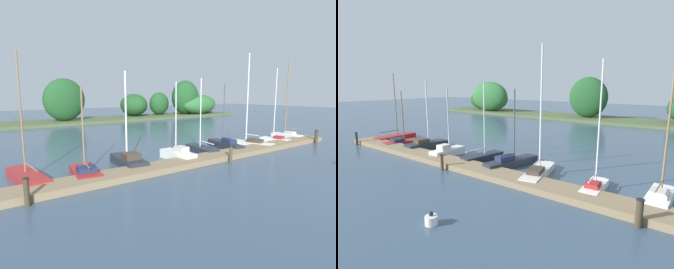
# 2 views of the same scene
# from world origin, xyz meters

# --- Properties ---
(dock_pier) EXTENTS (26.60, 1.80, 0.35)m
(dock_pier) POSITION_xyz_m (0.00, 11.34, 0.17)
(dock_pier) COLOR #847051
(dock_pier) RESTS_ON ground
(far_shore) EXTENTS (63.54, 8.45, 6.97)m
(far_shore) POSITION_xyz_m (2.00, 40.62, 2.46)
(far_shore) COLOR #4C5B38
(far_shore) RESTS_ON ground
(sailboat_0) EXTENTS (1.53, 4.37, 6.61)m
(sailboat_0) POSITION_xyz_m (-11.66, 13.88, 0.29)
(sailboat_0) COLOR maroon
(sailboat_0) RESTS_ON ground
(sailboat_1) EXTENTS (1.79, 3.52, 4.94)m
(sailboat_1) POSITION_xyz_m (-8.90, 12.85, 0.28)
(sailboat_1) COLOR maroon
(sailboat_1) RESTS_ON ground
(sailboat_2) EXTENTS (1.64, 3.87, 5.86)m
(sailboat_2) POSITION_xyz_m (-5.97, 13.40, 0.40)
(sailboat_2) COLOR #232833
(sailboat_2) RESTS_ON ground
(sailboat_3) EXTENTS (1.02, 3.11, 5.29)m
(sailboat_3) POSITION_xyz_m (-2.49, 12.80, 0.42)
(sailboat_3) COLOR white
(sailboat_3) RESTS_ON ground
(sailboat_4) EXTENTS (1.49, 3.61, 5.64)m
(sailboat_4) POSITION_xyz_m (0.51, 13.64, 0.29)
(sailboat_4) COLOR #232833
(sailboat_4) RESTS_ON ground
(sailboat_5) EXTENTS (1.85, 4.41, 5.25)m
(sailboat_5) POSITION_xyz_m (3.14, 13.59, 0.36)
(sailboat_5) COLOR #232833
(sailboat_5) RESTS_ON ground
(sailboat_6) EXTENTS (1.95, 4.44, 7.82)m
(sailboat_6) POSITION_xyz_m (5.54, 13.07, 0.39)
(sailboat_6) COLOR silver
(sailboat_6) RESTS_ON ground
(sailboat_7) EXTENTS (1.12, 2.90, 6.77)m
(sailboat_7) POSITION_xyz_m (9.11, 12.78, 0.35)
(sailboat_7) COLOR white
(sailboat_7) RESTS_ON ground
(sailboat_8) EXTENTS (1.08, 3.25, 7.77)m
(sailboat_8) POSITION_xyz_m (12.05, 13.39, 0.44)
(sailboat_8) COLOR white
(sailboat_8) RESTS_ON ground
(mooring_piling_0) EXTENTS (0.25, 0.25, 1.19)m
(mooring_piling_0) POSITION_xyz_m (-12.24, 10.22, 0.60)
(mooring_piling_0) COLOR #3D3323
(mooring_piling_0) RESTS_ON ground
(mooring_piling_1) EXTENTS (0.24, 0.24, 1.07)m
(mooring_piling_1) POSITION_xyz_m (-0.04, 10.18, 0.54)
(mooring_piling_1) COLOR #4C3D28
(mooring_piling_1) RESTS_ON ground
(mooring_piling_2) EXTENTS (0.32, 0.32, 1.17)m
(mooring_piling_2) POSITION_xyz_m (11.73, 10.24, 0.59)
(mooring_piling_2) COLOR #3D3323
(mooring_piling_2) RESTS_ON ground
(channel_buoy_0) EXTENTS (0.51, 0.51, 0.55)m
(channel_buoy_0) POSITION_xyz_m (5.09, 5.43, 0.20)
(channel_buoy_0) COLOR white
(channel_buoy_0) RESTS_ON ground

